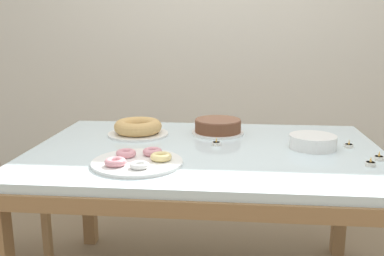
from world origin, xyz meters
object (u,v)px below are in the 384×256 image
object	(u,v)px
tealight_centre	(349,145)
cake_chocolate_round	(218,127)
plate_stack	(313,142)
tealight_near_front	(370,163)
tealight_right_edge	(379,158)
tealight_near_cakes	(216,143)
cake_golden_bundt	(138,128)
pastry_platter	(138,161)

from	to	relation	value
tealight_centre	cake_chocolate_round	bearing A→B (deg)	161.06
plate_stack	tealight_near_front	xyz separation A→B (m)	(0.18, -0.24, -0.02)
tealight_near_front	plate_stack	bearing A→B (deg)	126.58
tealight_right_edge	tealight_near_cakes	xyz separation A→B (m)	(-0.67, 0.17, 0.00)
cake_golden_bundt	plate_stack	world-z (taller)	cake_golden_bundt
plate_stack	tealight_centre	world-z (taller)	plate_stack
plate_stack	tealight_right_edge	distance (m)	0.29
tealight_near_front	tealight_right_edge	distance (m)	0.10
cake_golden_bundt	tealight_near_cakes	world-z (taller)	cake_golden_bundt
plate_stack	tealight_centre	bearing A→B (deg)	8.65
tealight_near_front	tealight_near_cakes	xyz separation A→B (m)	(-0.62, 0.25, 0.00)
tealight_near_front	tealight_right_edge	world-z (taller)	same
tealight_near_cakes	cake_chocolate_round	bearing A→B (deg)	90.41
cake_golden_bundt	tealight_centre	distance (m)	1.01
cake_chocolate_round	cake_golden_bundt	world-z (taller)	cake_golden_bundt
plate_stack	tealight_near_cakes	size ratio (longest dim) A/B	5.25
tealight_near_cakes	tealight_centre	size ratio (longest dim) A/B	1.00
cake_chocolate_round	tealight_near_cakes	size ratio (longest dim) A/B	6.68
plate_stack	tealight_near_cakes	distance (m)	0.44
cake_golden_bundt	tealight_near_front	world-z (taller)	cake_golden_bundt
cake_chocolate_round	pastry_platter	world-z (taller)	cake_chocolate_round
pastry_platter	tealight_near_cakes	xyz separation A→B (m)	(0.30, 0.31, -0.00)
plate_stack	tealight_right_edge	bearing A→B (deg)	-33.60
plate_stack	tealight_centre	xyz separation A→B (m)	(0.17, 0.03, -0.02)
cake_golden_bundt	tealight_near_cakes	size ratio (longest dim) A/B	7.64
pastry_platter	tealight_centre	size ratio (longest dim) A/B	9.07
cake_golden_bundt	tealight_near_front	size ratio (longest dim) A/B	7.64
plate_stack	tealight_near_front	world-z (taller)	plate_stack
plate_stack	tealight_right_edge	world-z (taller)	plate_stack
pastry_platter	plate_stack	xyz separation A→B (m)	(0.73, 0.30, 0.02)
cake_chocolate_round	cake_golden_bundt	size ratio (longest dim) A/B	0.87
pastry_platter	tealight_near_cakes	world-z (taller)	pastry_platter
cake_chocolate_round	tealight_right_edge	world-z (taller)	cake_chocolate_round
cake_chocolate_round	tealight_right_edge	distance (m)	0.78
pastry_platter	tealight_near_cakes	distance (m)	0.43
cake_chocolate_round	cake_golden_bundt	xyz separation A→B (m)	(-0.40, -0.07, -0.00)
pastry_platter	tealight_right_edge	world-z (taller)	pastry_platter
tealight_right_edge	plate_stack	bearing A→B (deg)	146.40
tealight_near_front	tealight_near_cakes	size ratio (longest dim) A/B	1.00
pastry_platter	tealight_right_edge	xyz separation A→B (m)	(0.97, 0.15, -0.00)
tealight_near_front	cake_golden_bundt	bearing A→B (deg)	158.11
plate_stack	tealight_near_front	size ratio (longest dim) A/B	5.25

